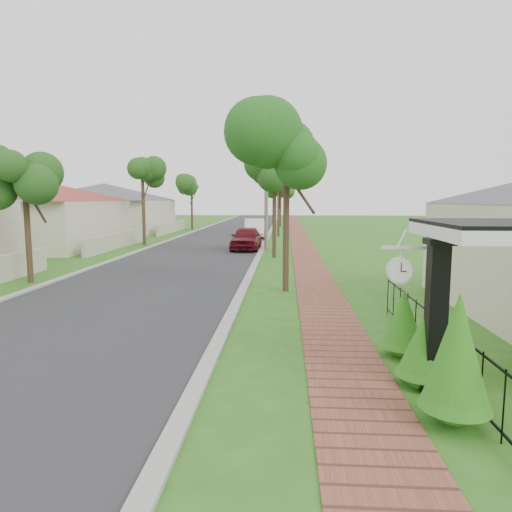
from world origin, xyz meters
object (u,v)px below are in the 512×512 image
(near_tree, at_px, (287,153))
(utility_pole, at_px, (266,175))
(station_clock, at_px, (400,269))
(parked_car_white, at_px, (254,228))
(porch_post, at_px, (435,324))
(parked_car_red, at_px, (246,238))

(near_tree, xyz_separation_m, utility_pole, (-1.22, 12.90, -0.06))
(near_tree, height_order, station_clock, near_tree)
(parked_car_white, xyz_separation_m, utility_pole, (1.35, -8.86, 3.82))
(porch_post, xyz_separation_m, parked_car_red, (-4.88, 20.62, -0.40))
(parked_car_red, relative_size, parked_car_white, 0.93)
(parked_car_red, distance_m, near_tree, 13.44)
(near_tree, bearing_deg, station_clock, -75.72)
(parked_car_red, height_order, parked_car_white, parked_car_white)
(parked_car_red, height_order, near_tree, near_tree)
(parked_car_white, distance_m, near_tree, 22.25)
(near_tree, distance_m, utility_pole, 12.95)
(parked_car_white, distance_m, station_clock, 29.72)
(parked_car_white, relative_size, near_tree, 0.78)
(porch_post, xyz_separation_m, station_clock, (-0.50, 0.40, 0.83))
(porch_post, distance_m, parked_car_white, 30.18)
(parked_car_red, xyz_separation_m, near_tree, (2.45, -12.62, 3.91))
(parked_car_red, xyz_separation_m, station_clock, (4.38, -20.22, 1.23))
(parked_car_red, distance_m, station_clock, 20.73)
(parked_car_white, bearing_deg, parked_car_red, -94.66)
(porch_post, distance_m, parked_car_red, 21.19)
(parked_car_white, height_order, near_tree, near_tree)
(utility_pole, bearing_deg, parked_car_red, -167.32)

